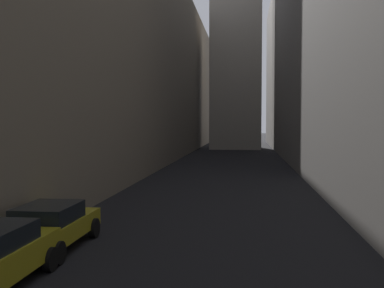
{
  "coord_description": "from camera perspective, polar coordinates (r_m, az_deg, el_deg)",
  "views": [
    {
      "loc": [
        1.55,
        9.92,
        3.9
      ],
      "look_at": [
        0.0,
        23.24,
        3.28
      ],
      "focal_mm": 43.55,
      "sensor_mm": 36.0,
      "label": 1
    }
  ],
  "objects": [
    {
      "name": "parked_car_left_far",
      "position": [
        15.13,
        -16.93,
        -9.53
      ],
      "size": [
        1.91,
        4.46,
        1.41
      ],
      "rotation": [
        0.0,
        0.0,
        1.57
      ],
      "color": "#A59919",
      "rests_on": "ground"
    },
    {
      "name": "building_block_right",
      "position": [
        42.13,
        20.91,
        13.72
      ],
      "size": [
        12.19,
        108.0,
        24.23
      ],
      "primitive_type": "cube",
      "color": "slate",
      "rests_on": "ground"
    },
    {
      "name": "ground_plane",
      "position": [
        38.31,
        4.29,
        -3.2
      ],
      "size": [
        264.0,
        264.0,
        0.0
      ],
      "primitive_type": "plane",
      "color": "black"
    },
    {
      "name": "building_block_left",
      "position": [
        42.6,
        -11.54,
        10.76
      ],
      "size": [
        12.08,
        108.0,
        19.89
      ],
      "primitive_type": "cube",
      "color": "#756B5B",
      "rests_on": "ground"
    }
  ]
}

